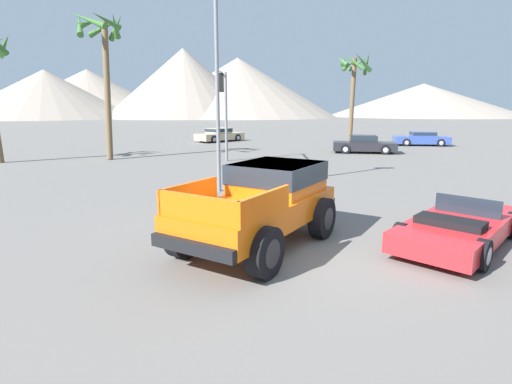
{
  "coord_description": "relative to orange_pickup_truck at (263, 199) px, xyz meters",
  "views": [
    {
      "loc": [
        -0.52,
        -8.38,
        3.13
      ],
      "look_at": [
        -0.47,
        1.32,
        1.06
      ],
      "focal_mm": 28.0,
      "sensor_mm": 36.0,
      "label": 1
    }
  ],
  "objects": [
    {
      "name": "distant_mountain_range",
      "position": [
        -15.6,
        119.19,
        6.84
      ],
      "size": [
        171.35,
        77.31,
        19.81
      ],
      "color": "gray",
      "rests_on": "ground_plane"
    },
    {
      "name": "orange_pickup_truck",
      "position": [
        0.0,
        0.0,
        0.0
      ],
      "size": [
        4.06,
        4.98,
        1.83
      ],
      "rotation": [
        0.0,
        0.0,
        -0.55
      ],
      "color": "orange",
      "rests_on": "ground_plane"
    },
    {
      "name": "palm_tree_tall",
      "position": [
        7.7,
        24.49,
        4.5
      ],
      "size": [
        2.82,
        3.03,
        7.39
      ],
      "color": "brown",
      "rests_on": "ground_plane"
    },
    {
      "name": "traffic_light_main",
      "position": [
        -1.95,
        13.12,
        2.5
      ],
      "size": [
        0.38,
        3.57,
        5.06
      ],
      "rotation": [
        0.0,
        0.0,
        4.71
      ],
      "color": "slate",
      "rests_on": "ground_plane"
    },
    {
      "name": "red_convertible_car",
      "position": [
        4.51,
        -0.09,
        -0.65
      ],
      "size": [
        4.23,
        4.39,
        1.04
      ],
      "rotation": [
        0.0,
        0.0,
        -0.74
      ],
      "color": "red",
      "rests_on": "ground_plane"
    },
    {
      "name": "parked_car_dark",
      "position": [
        7.3,
        18.84,
        -0.43
      ],
      "size": [
        4.48,
        2.47,
        1.21
      ],
      "rotation": [
        0.0,
        0.0,
        4.54
      ],
      "color": "#232328",
      "rests_on": "ground_plane"
    },
    {
      "name": "palm_tree_leaning",
      "position": [
        -9.1,
        15.32,
        5.27
      ],
      "size": [
        2.93,
        2.88,
        8.42
      ],
      "color": "brown",
      "rests_on": "ground_plane"
    },
    {
      "name": "street_lamp_post",
      "position": [
        -1.6,
        5.9,
        3.75
      ],
      "size": [
        0.9,
        0.24,
        8.02
      ],
      "color": "slate",
      "rests_on": "ground_plane"
    },
    {
      "name": "ground_plane",
      "position": [
        0.31,
        -0.57,
        -1.05
      ],
      "size": [
        320.0,
        320.0,
        0.0
      ],
      "primitive_type": "plane",
      "color": "slate"
    },
    {
      "name": "parked_car_tan",
      "position": [
        -3.57,
        28.08,
        -0.42
      ],
      "size": [
        4.53,
        4.5,
        1.24
      ],
      "rotation": [
        0.0,
        0.0,
        5.49
      ],
      "color": "tan",
      "rests_on": "ground_plane"
    },
    {
      "name": "parked_car_blue",
      "position": [
        13.51,
        24.23,
        -0.46
      ],
      "size": [
        4.49,
        2.3,
        1.14
      ],
      "rotation": [
        0.0,
        0.0,
        1.43
      ],
      "color": "#334C9E",
      "rests_on": "ground_plane"
    }
  ]
}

